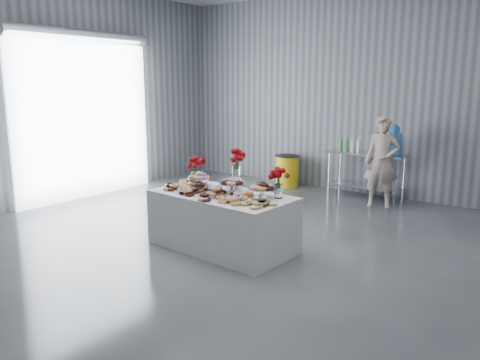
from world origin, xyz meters
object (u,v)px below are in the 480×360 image
object	(u,v)px
prep_table	(366,167)
trash_barrel	(287,171)
water_jug	(394,141)
person	(382,162)
display_table	(222,221)

from	to	relation	value
prep_table	trash_barrel	world-z (taller)	prep_table
water_jug	person	xyz separation A→B (m)	(-0.05, -0.42, -0.33)
water_jug	person	world-z (taller)	person
display_table	person	world-z (taller)	person
display_table	trash_barrel	bearing A→B (deg)	109.17
person	trash_barrel	distance (m)	2.31
display_table	person	distance (m)	3.56
trash_barrel	person	bearing A→B (deg)	-10.67
water_jug	person	size ratio (longest dim) A/B	0.34
prep_table	person	distance (m)	0.65
water_jug	trash_barrel	xyz separation A→B (m)	(-2.27, -0.00, -0.81)
display_table	person	bearing A→B (deg)	75.47
person	water_jug	bearing A→B (deg)	65.66
display_table	trash_barrel	size ratio (longest dim) A/B	2.80
person	prep_table	bearing A→B (deg)	119.45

